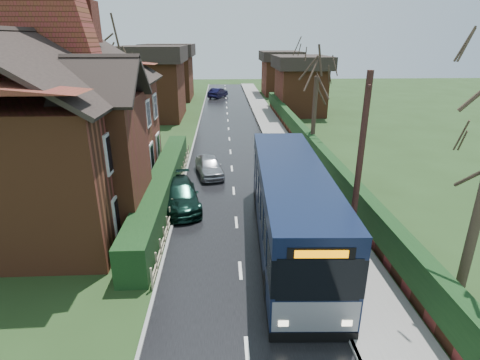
{
  "coord_description": "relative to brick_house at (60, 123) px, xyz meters",
  "views": [
    {
      "loc": [
        -0.59,
        -14.13,
        8.33
      ],
      "look_at": [
        0.23,
        3.06,
        1.8
      ],
      "focal_mm": 28.0,
      "sensor_mm": 36.0,
      "label": 1
    }
  ],
  "objects": [
    {
      "name": "ground",
      "position": [
        8.73,
        -4.78,
        -4.38
      ],
      "size": [
        140.0,
        140.0,
        0.0
      ],
      "primitive_type": "plane",
      "color": "#25421C",
      "rests_on": "ground"
    },
    {
      "name": "road",
      "position": [
        8.73,
        5.22,
        -4.37
      ],
      "size": [
        6.0,
        100.0,
        0.02
      ],
      "primitive_type": "cube",
      "color": "black",
      "rests_on": "ground"
    },
    {
      "name": "pavement",
      "position": [
        12.98,
        5.22,
        -4.31
      ],
      "size": [
        2.5,
        100.0,
        0.14
      ],
      "primitive_type": "cube",
      "color": "slate",
      "rests_on": "ground"
    },
    {
      "name": "kerb_right",
      "position": [
        11.78,
        5.22,
        -4.31
      ],
      "size": [
        0.12,
        100.0,
        0.14
      ],
      "primitive_type": "cube",
      "color": "gray",
      "rests_on": "ground"
    },
    {
      "name": "kerb_left",
      "position": [
        5.68,
        5.22,
        -4.33
      ],
      "size": [
        0.12,
        100.0,
        0.1
      ],
      "primitive_type": "cube",
      "color": "gray",
      "rests_on": "ground"
    },
    {
      "name": "front_hedge",
      "position": [
        4.83,
        0.22,
        -3.58
      ],
      "size": [
        1.2,
        16.0,
        1.6
      ],
      "primitive_type": "cube",
      "color": "black",
      "rests_on": "ground"
    },
    {
      "name": "picket_fence",
      "position": [
        5.58,
        0.22,
        -3.93
      ],
      "size": [
        0.1,
        16.0,
        0.9
      ],
      "primitive_type": null,
      "color": "tan",
      "rests_on": "ground"
    },
    {
      "name": "right_wall_hedge",
      "position": [
        14.53,
        5.22,
        -3.36
      ],
      "size": [
        0.6,
        50.0,
        1.8
      ],
      "color": "brown",
      "rests_on": "ground"
    },
    {
      "name": "brick_house",
      "position": [
        0.0,
        0.0,
        0.0
      ],
      "size": [
        9.3,
        14.6,
        10.3
      ],
      "color": "brown",
      "rests_on": "ground"
    },
    {
      "name": "bus",
      "position": [
        10.93,
        -4.82,
        -2.65
      ],
      "size": [
        3.1,
        11.57,
        3.48
      ],
      "rotation": [
        0.0,
        0.0,
        -0.04
      ],
      "color": "black",
      "rests_on": "ground"
    },
    {
      "name": "car_silver",
      "position": [
        7.23,
        4.02,
        -3.74
      ],
      "size": [
        2.22,
        3.95,
        1.27
      ],
      "primitive_type": "imported",
      "rotation": [
        0.0,
        0.0,
        0.2
      ],
      "color": "#ACACB1",
      "rests_on": "ground"
    },
    {
      "name": "car_green",
      "position": [
        5.83,
        -0.78,
        -3.7
      ],
      "size": [
        2.79,
        4.92,
        1.34
      ],
      "primitive_type": "imported",
      "rotation": [
        0.0,
        0.0,
        0.21
      ],
      "color": "black",
      "rests_on": "ground"
    },
    {
      "name": "car_distant",
      "position": [
        7.55,
        38.01,
        -3.66
      ],
      "size": [
        3.1,
        4.56,
        1.42
      ],
      "primitive_type": "imported",
      "rotation": [
        0.0,
        0.0,
        2.73
      ],
      "color": "black",
      "rests_on": "ground"
    },
    {
      "name": "bus_stop_sign",
      "position": [
        11.93,
        1.01,
        -2.7
      ],
      "size": [
        0.14,
        0.38,
        2.54
      ],
      "rotation": [
        0.0,
        0.0,
        0.23
      ],
      "color": "slate",
      "rests_on": "ground"
    },
    {
      "name": "telegraph_pole",
      "position": [
        13.53,
        -5.11,
        -0.7
      ],
      "size": [
        0.37,
        0.91,
        7.26
      ],
      "rotation": [
        0.0,
        0.0,
        -0.32
      ],
      "color": "black",
      "rests_on": "ground"
    },
    {
      "name": "tree_right_far",
      "position": [
        14.73,
        7.57,
        1.91
      ],
      "size": [
        4.35,
        4.35,
        8.41
      ],
      "color": "#34271E",
      "rests_on": "ground"
    },
    {
      "name": "tree_house_side",
      "position": [
        -0.37,
        13.22,
        3.65
      ],
      "size": [
        4.73,
        4.73,
        10.74
      ],
      "color": "#32271D",
      "rests_on": "ground"
    }
  ]
}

